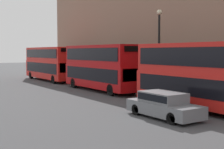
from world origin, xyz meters
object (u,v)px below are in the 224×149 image
Objects in this scene: bus_second_in_queue at (101,66)px; bus_third_in_queue at (50,62)px; bus_leading at (205,74)px; car_dark_sedan at (164,104)px.

bus_third_in_queue is (-0.00, 12.64, -0.03)m from bus_second_in_queue.
bus_leading is 12.38m from bus_second_in_queue.
bus_second_in_queue is at bearing 90.00° from bus_leading.
car_dark_sedan is (-3.40, -12.33, -1.62)m from bus_second_in_queue.
bus_second_in_queue reaches higher than car_dark_sedan.
bus_leading is at bearing -90.00° from bus_second_in_queue.
bus_second_in_queue is 12.89m from car_dark_sedan.
car_dark_sedan is at bearing -105.42° from bus_second_in_queue.
bus_third_in_queue is 2.41× the size of car_dark_sedan.
bus_third_in_queue is (-0.00, 25.02, 0.00)m from bus_leading.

